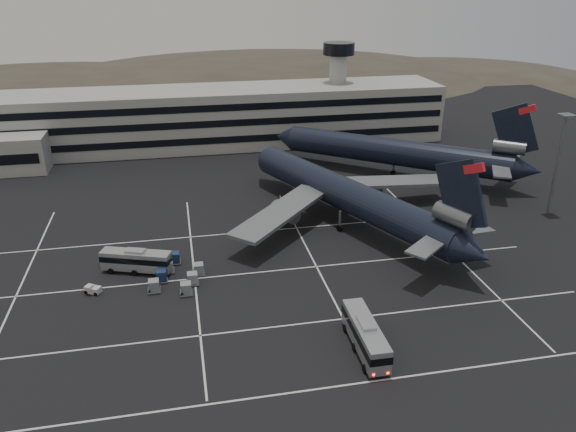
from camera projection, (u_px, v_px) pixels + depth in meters
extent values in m
plane|color=black|center=(240.00, 289.00, 77.84)|extent=(260.00, 260.00, 0.00)
cube|color=silver|center=(266.00, 396.00, 58.08)|extent=(90.00, 0.25, 0.01)
cube|color=silver|center=(250.00, 330.00, 68.86)|extent=(90.00, 0.25, 0.01)
cube|color=silver|center=(236.00, 275.00, 81.43)|extent=(90.00, 0.25, 0.01)
cube|color=silver|center=(227.00, 234.00, 94.00)|extent=(90.00, 0.25, 0.01)
cube|color=silver|center=(19.00, 289.00, 77.75)|extent=(0.25, 55.00, 0.01)
cube|color=silver|center=(194.00, 272.00, 82.13)|extent=(0.25, 55.00, 0.01)
cube|color=silver|center=(313.00, 260.00, 85.41)|extent=(0.25, 55.00, 0.01)
cube|color=silver|center=(447.00, 247.00, 89.43)|extent=(0.25, 55.00, 0.01)
cube|color=gray|center=(204.00, 117.00, 139.70)|extent=(120.00, 18.00, 14.00)
cube|color=black|center=(207.00, 141.00, 132.97)|extent=(118.00, 0.20, 1.60)
cube|color=black|center=(206.00, 124.00, 131.37)|extent=(118.00, 0.20, 1.60)
cube|color=black|center=(205.00, 109.00, 129.89)|extent=(118.00, 0.20, 1.60)
cylinder|color=gray|center=(337.00, 94.00, 146.28)|extent=(4.40, 4.40, 22.00)
cylinder|color=black|center=(339.00, 49.00, 141.67)|extent=(8.00, 8.00, 3.00)
ellipsoid|color=#38332B|center=(39.00, 110.00, 223.77)|extent=(196.00, 140.00, 32.00)
ellipsoid|color=#38332B|center=(262.00, 108.00, 241.38)|extent=(252.00, 180.00, 44.00)
ellipsoid|color=#38332B|center=(436.00, 90.00, 254.17)|extent=(168.00, 120.00, 24.00)
cylinder|color=slate|center=(557.00, 167.00, 98.29)|extent=(0.50, 0.50, 18.00)
cube|color=slate|center=(567.00, 115.00, 94.64)|extent=(2.40, 2.40, 0.35)
cylinder|color=black|center=(347.00, 195.00, 96.18)|extent=(24.48, 46.18, 5.60)
cone|color=black|center=(264.00, 157.00, 115.79)|extent=(6.94, 6.38, 5.60)
cone|color=black|center=(475.00, 253.00, 76.35)|extent=(6.63, 6.61, 5.04)
cube|color=black|center=(461.00, 195.00, 76.01)|extent=(4.28, 8.87, 10.97)
cube|color=red|center=(474.00, 168.00, 73.21)|extent=(1.81, 3.18, 2.24)
cylinder|color=#595B60|center=(455.00, 216.00, 77.71)|extent=(4.89, 6.58, 2.70)
cube|color=slate|center=(429.00, 245.00, 77.26)|extent=(7.96, 6.99, 0.87)
cube|color=slate|center=(468.00, 230.00, 81.70)|extent=(8.00, 4.67, 0.87)
cube|color=slate|center=(281.00, 212.00, 91.39)|extent=(19.28, 19.60, 1.75)
cylinder|color=#595B60|center=(285.00, 212.00, 95.90)|extent=(4.69, 6.12, 2.70)
cube|color=slate|center=(391.00, 182.00, 104.61)|extent=(22.16, 6.18, 1.75)
cylinder|color=#595B60|center=(368.00, 189.00, 105.95)|extent=(4.69, 6.12, 2.70)
cylinder|color=slate|center=(295.00, 186.00, 108.88)|extent=(0.44, 0.44, 3.00)
cylinder|color=black|center=(295.00, 194.00, 109.54)|extent=(0.90, 1.21, 1.10)
cylinder|color=slate|center=(340.00, 219.00, 94.19)|extent=(0.44, 0.44, 3.00)
cylinder|color=black|center=(340.00, 228.00, 94.85)|extent=(0.90, 1.21, 1.10)
cylinder|color=slate|center=(368.00, 211.00, 97.58)|extent=(0.44, 0.44, 3.00)
cylinder|color=black|center=(368.00, 219.00, 98.24)|extent=(0.90, 1.21, 1.10)
cylinder|color=black|center=(395.00, 152.00, 119.10)|extent=(41.19, 34.08, 5.60)
cone|color=black|center=(285.00, 137.00, 129.89)|extent=(7.00, 7.18, 5.60)
cone|color=black|center=(528.00, 170.00, 108.18)|extent=(7.05, 7.05, 5.04)
cube|color=black|center=(515.00, 131.00, 106.66)|extent=(7.75, 6.25, 10.97)
cube|color=red|center=(527.00, 110.00, 104.36)|extent=(2.88, 2.43, 2.24)
cylinder|color=#595B60|center=(510.00, 147.00, 108.19)|extent=(6.39, 5.83, 2.70)
cube|color=slate|center=(501.00, 170.00, 106.36)|extent=(6.18, 8.15, 0.87)
cube|color=slate|center=(507.00, 158.00, 113.23)|extent=(7.81, 7.26, 0.87)
cylinder|color=slate|center=(394.00, 165.00, 120.30)|extent=(0.44, 0.44, 3.00)
cylinder|color=black|center=(393.00, 173.00, 120.96)|extent=(1.17, 1.07, 1.10)
cube|color=#94969B|center=(365.00, 335.00, 64.47)|extent=(2.65, 11.03, 3.00)
cube|color=black|center=(366.00, 332.00, 64.33)|extent=(2.71, 11.10, 0.95)
cube|color=#94969B|center=(366.00, 323.00, 63.80)|extent=(1.64, 3.02, 0.35)
cylinder|color=black|center=(365.00, 369.00, 61.42)|extent=(0.33, 0.96, 0.96)
cylinder|color=black|center=(386.00, 366.00, 61.84)|extent=(0.33, 0.96, 0.96)
cylinder|color=black|center=(354.00, 347.00, 64.89)|extent=(0.33, 0.96, 0.96)
cylinder|color=black|center=(375.00, 345.00, 65.31)|extent=(0.33, 0.96, 0.96)
cylinder|color=black|center=(345.00, 328.00, 68.35)|extent=(0.33, 0.96, 0.96)
cylinder|color=black|center=(365.00, 326.00, 68.78)|extent=(0.33, 0.96, 0.96)
cube|color=#FF0C05|center=(374.00, 375.00, 59.82)|extent=(0.25, 0.08, 0.22)
cube|color=#FF0C05|center=(388.00, 373.00, 60.09)|extent=(0.25, 0.08, 0.22)
cube|color=#94969B|center=(136.00, 260.00, 81.43)|extent=(10.37, 5.61, 2.78)
cube|color=black|center=(136.00, 258.00, 81.29)|extent=(10.44, 5.68, 0.88)
cube|color=#94969B|center=(135.00, 251.00, 80.80)|extent=(3.11, 2.33, 0.32)
cylinder|color=black|center=(158.00, 275.00, 80.49)|extent=(0.94, 0.58, 0.89)
cylinder|color=black|center=(163.00, 267.00, 82.59)|extent=(0.94, 0.58, 0.89)
cylinder|color=black|center=(134.00, 273.00, 80.96)|extent=(0.94, 0.58, 0.89)
cylinder|color=black|center=(140.00, 265.00, 83.06)|extent=(0.94, 0.58, 0.89)
cylinder|color=black|center=(111.00, 271.00, 81.42)|extent=(0.94, 0.58, 0.89)
cylinder|color=black|center=(118.00, 264.00, 83.52)|extent=(0.94, 0.58, 0.89)
cube|color=beige|center=(93.00, 290.00, 76.56)|extent=(2.42, 2.05, 0.87)
cube|color=beige|center=(95.00, 286.00, 76.20)|extent=(1.28, 1.35, 0.48)
cylinder|color=black|center=(96.00, 294.00, 75.99)|extent=(0.58, 0.45, 0.54)
cylinder|color=black|center=(100.00, 290.00, 76.92)|extent=(0.58, 0.45, 0.54)
cylinder|color=black|center=(86.00, 292.00, 76.42)|extent=(0.58, 0.45, 0.54)
cylinder|color=black|center=(91.00, 288.00, 77.35)|extent=(0.58, 0.45, 0.54)
cube|color=#2D2D30|center=(154.00, 290.00, 77.15)|extent=(2.35, 2.51, 0.17)
cylinder|color=black|center=(154.00, 291.00, 77.17)|extent=(0.09, 0.18, 0.18)
cube|color=gray|center=(154.00, 285.00, 76.82)|extent=(1.84, 1.84, 1.47)
cube|color=#2D2D30|center=(186.00, 293.00, 76.46)|extent=(2.35, 2.51, 0.17)
cylinder|color=black|center=(186.00, 293.00, 76.48)|extent=(0.09, 0.18, 0.18)
cube|color=gray|center=(186.00, 288.00, 76.14)|extent=(1.84, 1.84, 1.47)
cube|color=#2D2D30|center=(162.00, 280.00, 79.64)|extent=(2.35, 2.51, 0.17)
cylinder|color=black|center=(162.00, 281.00, 79.67)|extent=(0.09, 0.18, 0.18)
cube|color=navy|center=(161.00, 275.00, 79.32)|extent=(1.84, 1.84, 1.47)
cube|color=#2D2D30|center=(193.00, 283.00, 78.96)|extent=(2.35, 2.51, 0.17)
cylinder|color=black|center=(193.00, 283.00, 78.98)|extent=(0.09, 0.18, 0.18)
cube|color=gray|center=(192.00, 278.00, 78.63)|extent=(1.84, 1.84, 1.47)
cube|color=#2D2D30|center=(169.00, 271.00, 82.14)|extent=(2.35, 2.51, 0.17)
cylinder|color=black|center=(169.00, 271.00, 82.16)|extent=(0.09, 0.18, 0.18)
cube|color=gray|center=(168.00, 266.00, 81.81)|extent=(1.84, 1.84, 1.47)
cube|color=#2D2D30|center=(199.00, 273.00, 81.45)|extent=(2.35, 2.51, 0.17)
cylinder|color=black|center=(199.00, 274.00, 81.48)|extent=(0.09, 0.18, 0.18)
cube|color=gray|center=(198.00, 268.00, 81.13)|extent=(1.84, 1.84, 1.47)
cube|color=#2D2D30|center=(175.00, 262.00, 84.63)|extent=(2.35, 2.51, 0.17)
cylinder|color=black|center=(175.00, 262.00, 84.66)|extent=(0.09, 0.18, 0.18)
cube|color=navy|center=(175.00, 257.00, 84.31)|extent=(1.84, 1.84, 1.47)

